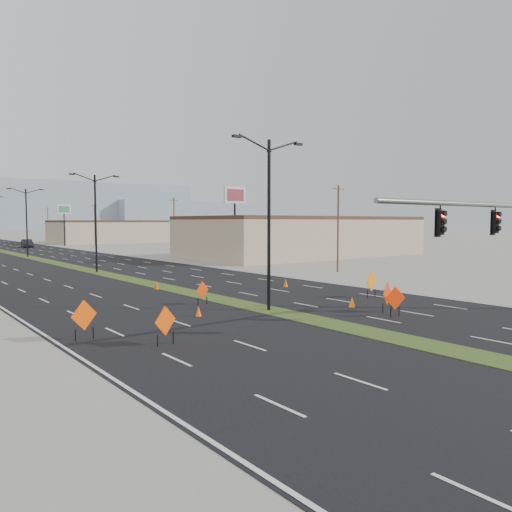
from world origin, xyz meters
TOP-DOWN VIEW (x-y plane):
  - ground at (0.00, 0.00)m, footprint 600.00×600.00m
  - building_se_near at (34.00, 45.00)m, footprint 36.00×18.00m
  - building_se_far at (38.00, 110.00)m, footprint 44.00×16.00m
  - mesa_east at (180.00, 290.00)m, footprint 160.00×50.00m
  - signal_mast at (8.56, 2.00)m, footprint 16.30×0.60m
  - streetlight_0 at (0.00, 12.00)m, footprint 5.15×0.24m
  - streetlight_1 at (0.00, 40.00)m, footprint 5.15×0.24m
  - streetlight_2 at (0.00, 68.00)m, footprint 5.15×0.24m
  - utility_pole_0 at (20.00, 25.00)m, footprint 1.60×0.20m
  - utility_pole_1 at (20.00, 60.00)m, footprint 1.60×0.20m
  - utility_pole_2 at (20.00, 95.00)m, footprint 1.60×0.20m
  - utility_pole_3 at (20.00, 130.00)m, footprint 1.60×0.20m
  - car_mid at (6.66, 96.34)m, footprint 2.20×5.15m
  - construction_sign_0 at (-11.16, 11.31)m, footprint 1.30×0.47m
  - construction_sign_1 at (-8.75, 8.30)m, footprint 1.21×0.50m
  - construction_sign_2 at (-2.00, 16.18)m, footprint 1.09×0.37m
  - construction_sign_3 at (5.05, 7.33)m, footprint 1.28×0.46m
  - construction_sign_4 at (4.23, 6.17)m, footprint 1.20×0.49m
  - construction_sign_5 at (8.73, 11.45)m, footprint 1.36×0.29m
  - cone_0 at (-4.24, 12.99)m, footprint 0.46×0.46m
  - cone_1 at (4.76, 9.72)m, footprint 0.42×0.42m
  - cone_2 at (7.86, 19.41)m, footprint 0.46×0.46m
  - cone_3 at (-1.07, 24.40)m, footprint 0.52×0.52m
  - pole_sign_east_near at (17.81, 40.34)m, footprint 3.13×0.42m
  - pole_sign_east_far at (14.74, 98.68)m, footprint 2.87×0.50m

SIDE VIEW (x-z plane):
  - ground at x=0.00m, z-range 0.00..0.00m
  - cone_0 at x=-4.24m, z-range 0.00..0.57m
  - cone_2 at x=7.86m, z-range 0.00..0.63m
  - cone_3 at x=-1.07m, z-range 0.00..0.66m
  - cone_1 at x=4.76m, z-range 0.00..0.67m
  - car_mid at x=6.66m, z-range 0.00..1.65m
  - construction_sign_2 at x=-2.00m, z-range 0.13..1.63m
  - construction_sign_4 at x=4.23m, z-range 0.15..1.84m
  - construction_sign_1 at x=-8.75m, z-range 0.15..1.85m
  - construction_sign_3 at x=5.05m, z-range 0.16..1.94m
  - construction_sign_0 at x=-11.16m, z-range 0.17..1.98m
  - construction_sign_5 at x=8.73m, z-range 0.17..2.01m
  - building_se_far at x=38.00m, z-range 0.00..5.00m
  - building_se_near at x=34.00m, z-range 0.00..5.50m
  - utility_pole_0 at x=20.00m, z-range 0.17..9.17m
  - utility_pole_1 at x=20.00m, z-range 0.17..9.17m
  - utility_pole_2 at x=20.00m, z-range 0.17..9.17m
  - utility_pole_3 at x=20.00m, z-range 0.17..9.17m
  - signal_mast at x=8.56m, z-range 0.79..8.79m
  - streetlight_0 at x=0.00m, z-range 0.41..10.43m
  - streetlight_1 at x=0.00m, z-range 0.41..10.43m
  - streetlight_2 at x=0.00m, z-range 0.41..10.43m
  - pole_sign_east_far at x=14.74m, z-range 2.73..11.50m
  - pole_sign_east_near at x=17.81m, z-range 3.03..12.62m
  - mesa_east at x=180.00m, z-range 0.00..18.00m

